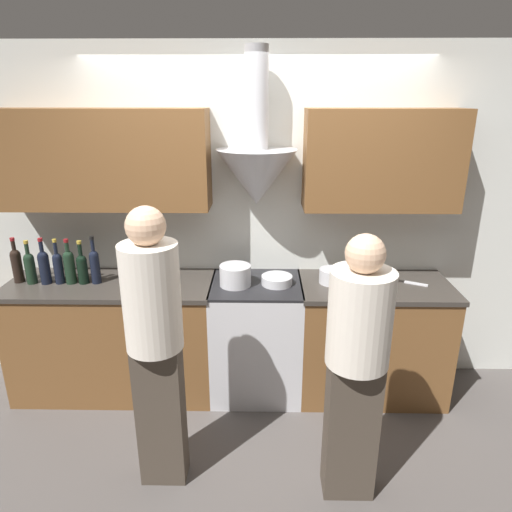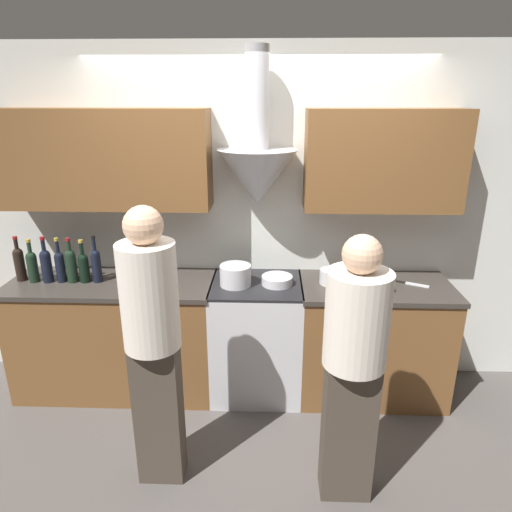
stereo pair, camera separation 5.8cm
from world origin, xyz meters
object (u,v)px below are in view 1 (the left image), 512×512
wine_bottle_0 (17,264)px  mixing_bowl (277,280)px  saucepan (332,276)px  person_foreground_left (155,339)px  wine_bottle_4 (69,265)px  wine_bottle_2 (44,265)px  orange_fruit (387,285)px  wine_bottle_3 (58,266)px  wine_bottle_5 (82,267)px  wine_bottle_6 (95,265)px  stock_pot (235,275)px  stove_range (256,337)px  wine_bottle_1 (30,266)px  person_foreground_right (356,362)px

wine_bottle_0 → mixing_bowl: (1.92, -0.02, -0.11)m
wine_bottle_0 → mixing_bowl: size_ratio=1.51×
saucepan → person_foreground_left: bearing=-140.1°
wine_bottle_4 → person_foreground_left: bearing=-47.2°
wine_bottle_2 → person_foreground_left: person_foreground_left is taller
wine_bottle_0 → orange_fruit: bearing=-2.7°
wine_bottle_3 → wine_bottle_5: wine_bottle_3 is taller
wine_bottle_6 → stock_pot: 1.04m
wine_bottle_0 → stock_pot: bearing=-1.3°
stove_range → wine_bottle_6: bearing=-179.5°
wine_bottle_4 → stock_pot: wine_bottle_4 is taller
wine_bottle_2 → person_foreground_left: size_ratio=0.20×
wine_bottle_5 → mixing_bowl: bearing=-0.0°
wine_bottle_2 → wine_bottle_5: wine_bottle_2 is taller
stock_pot → wine_bottle_6: bearing=178.5°
wine_bottle_0 → orange_fruit: size_ratio=3.96×
wine_bottle_3 → wine_bottle_4: bearing=1.1°
wine_bottle_0 → wine_bottle_6: bearing=-1.0°
stock_pot → wine_bottle_0: bearing=178.7°
stove_range → wine_bottle_6: (-1.19, -0.01, 0.60)m
stove_range → orange_fruit: size_ratio=10.53×
wine_bottle_2 → wine_bottle_3: (0.10, 0.01, -0.01)m
wine_bottle_1 → wine_bottle_6: wine_bottle_6 is taller
wine_bottle_3 → wine_bottle_2: bearing=-176.4°
wine_bottle_4 → orange_fruit: bearing=-2.7°
wine_bottle_2 → wine_bottle_6: (0.37, 0.01, 0.00)m
wine_bottle_3 → mixing_bowl: bearing=0.1°
wine_bottle_4 → person_foreground_right: bearing=-26.9°
mixing_bowl → wine_bottle_0: bearing=179.5°
stove_range → wine_bottle_3: bearing=-179.3°
wine_bottle_3 → mixing_bowl: size_ratio=1.50×
wine_bottle_4 → wine_bottle_3: bearing=-178.9°
person_foreground_left → wine_bottle_5: bearing=129.4°
person_foreground_left → stock_pot: bearing=65.6°
wine_bottle_1 → stock_pot: bearing=-0.6°
wine_bottle_4 → saucepan: 1.94m
person_foreground_right → mixing_bowl: bearing=112.4°
stock_pot → orange_fruit: size_ratio=2.64×
wine_bottle_1 → person_foreground_right: (2.22, -0.97, -0.17)m
wine_bottle_2 → wine_bottle_4: size_ratio=1.03×
wine_bottle_6 → wine_bottle_5: bearing=-176.5°
wine_bottle_1 → saucepan: bearing=1.1°
wine_bottle_5 → person_foreground_left: person_foreground_left is taller
stove_range → mixing_bowl: size_ratio=4.02×
stock_pot → wine_bottle_3: bearing=179.2°
wine_bottle_6 → saucepan: bearing=1.0°
wine_bottle_1 → stock_pot: (1.51, -0.01, -0.06)m
stock_pot → orange_fruit: 1.09m
stove_range → wine_bottle_3: wine_bottle_3 is taller
stock_pot → person_foreground_right: 1.19m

